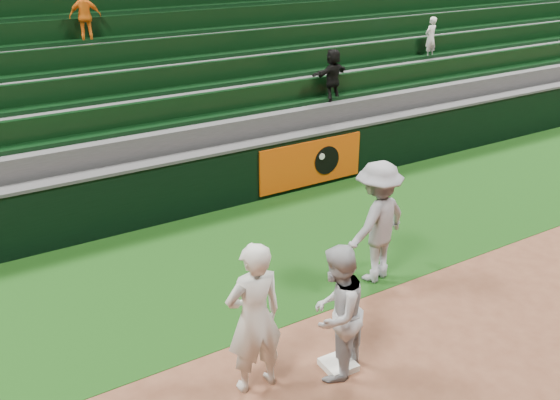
# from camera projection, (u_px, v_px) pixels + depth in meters

# --- Properties ---
(ground) EXTENTS (70.00, 70.00, 0.00)m
(ground) POSITION_uv_depth(u_px,v_px,m) (337.00, 353.00, 8.44)
(ground) COLOR brown
(ground) RESTS_ON ground
(foul_grass) EXTENTS (36.00, 4.20, 0.01)m
(foul_grass) POSITION_uv_depth(u_px,v_px,m) (233.00, 261.00, 10.77)
(foul_grass) COLOR #10330C
(foul_grass) RESTS_ON ground
(first_base) EXTENTS (0.42, 0.42, 0.09)m
(first_base) POSITION_uv_depth(u_px,v_px,m) (338.00, 365.00, 8.15)
(first_base) COLOR silver
(first_base) RESTS_ON ground
(first_baseman) EXTENTS (0.75, 0.51, 2.01)m
(first_baseman) POSITION_uv_depth(u_px,v_px,m) (254.00, 318.00, 7.45)
(first_baseman) COLOR silver
(first_baseman) RESTS_ON ground
(baserunner) EXTENTS (1.11, 1.05, 1.82)m
(baserunner) POSITION_uv_depth(u_px,v_px,m) (336.00, 313.00, 7.72)
(baserunner) COLOR #ADB1B8
(baserunner) RESTS_ON ground
(base_coach) EXTENTS (1.44, 1.03, 2.02)m
(base_coach) POSITION_uv_depth(u_px,v_px,m) (377.00, 222.00, 9.87)
(base_coach) COLOR #8F919B
(base_coach) RESTS_ON foul_grass
(field_wall) EXTENTS (36.00, 0.45, 1.25)m
(field_wall) POSITION_uv_depth(u_px,v_px,m) (181.00, 186.00, 12.24)
(field_wall) COLOR black
(field_wall) RESTS_ON ground
(stadium_seating) EXTENTS (36.00, 5.95, 5.05)m
(stadium_seating) POSITION_uv_depth(u_px,v_px,m) (113.00, 94.00, 14.74)
(stadium_seating) COLOR #3C3C3F
(stadium_seating) RESTS_ON ground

